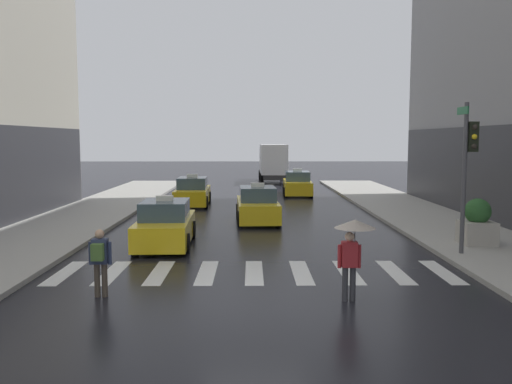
# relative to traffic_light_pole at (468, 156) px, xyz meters

# --- Properties ---
(ground_plane) EXTENTS (160.00, 160.00, 0.00)m
(ground_plane) POSITION_rel_traffic_light_pole_xyz_m (-6.78, -4.84, -3.26)
(ground_plane) COLOR black
(crosswalk_markings) EXTENTS (11.30, 2.80, 0.01)m
(crosswalk_markings) POSITION_rel_traffic_light_pole_xyz_m (-6.78, -1.84, -3.25)
(crosswalk_markings) COLOR silver
(crosswalk_markings) RESTS_ON ground
(traffic_light_pole) EXTENTS (0.44, 0.84, 4.80)m
(traffic_light_pole) POSITION_rel_traffic_light_pole_xyz_m (0.00, 0.00, 0.00)
(traffic_light_pole) COLOR #47474C
(traffic_light_pole) RESTS_ON curb_right
(taxi_lead) EXTENTS (2.04, 4.59, 1.80)m
(taxi_lead) POSITION_rel_traffic_light_pole_xyz_m (-9.94, 2.11, -2.53)
(taxi_lead) COLOR yellow
(taxi_lead) RESTS_ON ground
(taxi_second) EXTENTS (2.09, 4.61, 1.80)m
(taxi_second) POSITION_rel_traffic_light_pole_xyz_m (-6.57, 7.64, -2.53)
(taxi_second) COLOR yellow
(taxi_second) RESTS_ON ground
(taxi_third) EXTENTS (2.00, 4.57, 1.80)m
(taxi_third) POSITION_rel_traffic_light_pole_xyz_m (-10.24, 13.78, -2.53)
(taxi_third) COLOR yellow
(taxi_third) RESTS_ON ground
(taxi_fourth) EXTENTS (2.04, 4.59, 1.80)m
(taxi_fourth) POSITION_rel_traffic_light_pole_xyz_m (-3.70, 19.35, -2.53)
(taxi_fourth) COLOR yellow
(taxi_fourth) RESTS_ON ground
(box_truck) EXTENTS (2.36, 7.57, 3.35)m
(box_truck) POSITION_rel_traffic_light_pole_xyz_m (-4.96, 30.06, -1.41)
(box_truck) COLOR #2D2D2D
(box_truck) RESTS_ON ground
(pedestrian_with_umbrella) EXTENTS (0.96, 0.96, 1.94)m
(pedestrian_with_umbrella) POSITION_rel_traffic_light_pole_xyz_m (-4.49, -4.55, -1.74)
(pedestrian_with_umbrella) COLOR #333338
(pedestrian_with_umbrella) RESTS_ON ground
(pedestrian_with_backpack) EXTENTS (0.55, 0.43, 1.65)m
(pedestrian_with_backpack) POSITION_rel_traffic_light_pole_xyz_m (-10.50, -4.19, -2.29)
(pedestrian_with_backpack) COLOR #473D33
(pedestrian_with_backpack) RESTS_ON ground
(planter_near_corner) EXTENTS (1.10, 1.10, 1.60)m
(planter_near_corner) POSITION_rel_traffic_light_pole_xyz_m (1.03, 1.50, -2.38)
(planter_near_corner) COLOR #A8A399
(planter_near_corner) RESTS_ON curb_right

